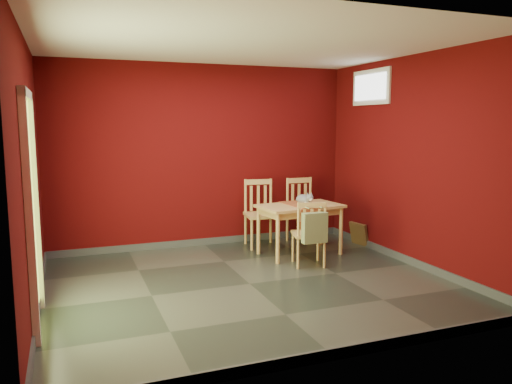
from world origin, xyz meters
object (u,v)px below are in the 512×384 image
object	(u,v)px
dining_table	(300,211)
chair_far_right	(303,210)
picture_frame	(359,234)
chair_near	(309,233)
tote_bag	(315,228)
cat	(304,198)
chair_far_left	(261,212)

from	to	relation	value
dining_table	chair_far_right	size ratio (longest dim) A/B	1.20
picture_frame	chair_near	bearing A→B (deg)	-149.39
chair_far_right	tote_bag	xyz separation A→B (m)	(-0.54, -1.41, 0.04)
chair_near	cat	distance (m)	0.70
chair_near	picture_frame	size ratio (longest dim) A/B	2.41
chair_far_left	chair_near	bearing A→B (deg)	-81.15
chair_near	tote_bag	size ratio (longest dim) A/B	1.90
chair_far_right	chair_far_left	bearing A→B (deg)	178.38
chair_far_left	chair_far_right	world-z (taller)	chair_far_left
dining_table	cat	size ratio (longest dim) A/B	3.07
chair_far_left	tote_bag	bearing A→B (deg)	-83.68
dining_table	chair_far_right	bearing A→B (deg)	60.07
chair_far_left	picture_frame	bearing A→B (deg)	-19.90
tote_bag	cat	xyz separation A→B (m)	(0.23, 0.77, 0.26)
chair_far_left	chair_near	world-z (taller)	chair_far_left
dining_table	cat	distance (m)	0.20
tote_bag	picture_frame	world-z (taller)	tote_bag
dining_table	tote_bag	world-z (taller)	tote_bag
chair_near	tote_bag	distance (m)	0.24
chair_near	tote_bag	xyz separation A→B (m)	(-0.03, -0.21, 0.11)
chair_far_left	picture_frame	xyz separation A→B (m)	(1.40, -0.51, -0.34)
chair_far_left	chair_near	xyz separation A→B (m)	(0.19, -1.22, -0.07)
tote_bag	picture_frame	distance (m)	1.59
chair_far_right	picture_frame	bearing A→B (deg)	-34.71
dining_table	chair_near	size ratio (longest dim) A/B	1.40
chair_far_left	tote_bag	world-z (taller)	chair_far_left
chair_far_left	picture_frame	world-z (taller)	chair_far_left
chair_far_right	picture_frame	xyz separation A→B (m)	(0.70, -0.49, -0.34)
chair_far_right	dining_table	bearing A→B (deg)	-119.93
chair_far_right	tote_bag	bearing A→B (deg)	-110.94
chair_far_left	tote_bag	size ratio (longest dim) A/B	2.21
chair_far_right	cat	bearing A→B (deg)	-115.52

